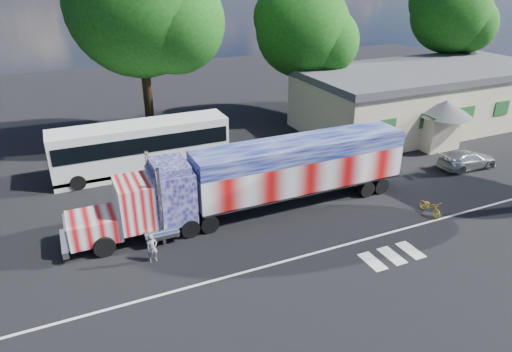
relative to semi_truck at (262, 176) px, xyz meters
name	(u,v)px	position (x,y,z in m)	size (l,w,h in m)	color
ground	(278,227)	(-0.05, -2.23, -2.22)	(100.00, 100.00, 0.00)	black
lane_markings	(342,256)	(1.66, -6.00, -2.22)	(30.00, 2.67, 0.01)	silver
semi_truck	(262,176)	(0.00, 0.00, 0.00)	(20.27, 3.20, 4.32)	black
coach_bus	(142,147)	(-5.24, 8.60, -0.41)	(12.04, 2.80, 3.50)	silver
hall_building	(423,97)	(19.88, 8.63, 0.39)	(22.40, 12.80, 5.20)	beige
parked_car	(467,160)	(16.05, -0.40, -1.58)	(1.81, 4.44, 1.29)	#9B9E9F
woman	(152,248)	(-7.09, -2.54, -1.47)	(0.55, 0.36, 1.51)	slate
bicycle	(430,207)	(8.76, -4.50, -1.77)	(0.60, 1.73, 0.91)	gold
tree_far_ne	(452,14)	(27.56, 14.27, 6.66)	(8.21, 7.81, 12.86)	black
tree_n_mid	(141,4)	(-3.34, 13.59, 8.51)	(11.04, 10.52, 16.06)	black
tree_ne_a	(304,30)	(10.79, 14.51, 5.91)	(8.72, 8.31, 12.35)	black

